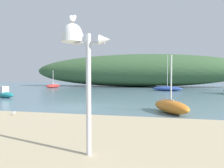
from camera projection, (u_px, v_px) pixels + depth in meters
The scene contains 9 objects.
ground_plane at pixel (78, 107), 13.81m from camera, with size 120.00×120.00×0.00m, color slate.
distant_hill at pixel (136, 71), 42.42m from camera, with size 45.62×10.76×6.88m, color #3D6038.
mast_structure at pixel (78, 47), 4.77m from camera, with size 1.20×0.52×3.17m.
seagull_on_radar at pixel (73, 18), 4.79m from camera, with size 0.14×0.34×0.24m.
motorboat_by_sandbar at pixel (4, 93), 19.97m from camera, with size 2.92×1.73×1.15m.
sailboat_inner_mooring at pixel (167, 88), 29.64m from camera, with size 4.54×2.27×5.34m.
sailboat_far_left at pixel (53, 86), 37.85m from camera, with size 2.43×2.96×3.36m.
sailboat_centre_water at pixel (171, 106), 11.42m from camera, with size 2.42×3.09×3.34m.
seagull_upper_strand at pixel (13, 113), 9.75m from camera, with size 0.27×0.10×0.20m.
Camera 1 is at (5.22, -12.93, 2.08)m, focal length 31.93 mm.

